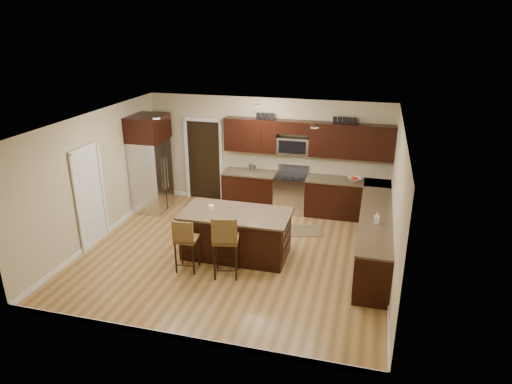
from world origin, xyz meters
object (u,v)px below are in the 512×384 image
(range, at_px, (291,193))
(stool_left, at_px, (185,239))
(island, at_px, (236,235))
(refrigerator, at_px, (150,163))
(stool_mid, at_px, (225,240))

(range, relative_size, stool_left, 1.05)
(island, xyz_separation_m, refrigerator, (-2.67, 1.71, 0.78))
(range, height_order, stool_left, range)
(range, bearing_deg, stool_left, -112.02)
(range, distance_m, refrigerator, 3.47)
(stool_mid, relative_size, refrigerator, 0.52)
(range, xyz_separation_m, island, (-0.63, -2.47, -0.04))
(stool_left, height_order, refrigerator, refrigerator)
(stool_mid, bearing_deg, stool_left, 166.76)
(range, distance_m, stool_left, 3.58)
(island, relative_size, stool_left, 2.01)
(range, height_order, stool_mid, stool_mid)
(island, distance_m, refrigerator, 3.27)
(stool_mid, distance_m, refrigerator, 3.78)
(island, xyz_separation_m, stool_left, (-0.71, -0.84, 0.23))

